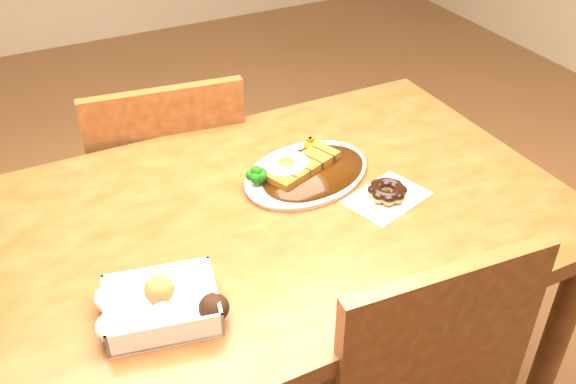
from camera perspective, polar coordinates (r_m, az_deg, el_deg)
name	(u,v)px	position (r m, az deg, el deg)	size (l,w,h in m)	color
table	(282,245)	(1.41, -0.54, -4.69)	(1.20, 0.80, 0.75)	#4C2A0F
chair_far	(169,194)	(1.89, -10.55, -0.16)	(0.47, 0.47, 0.87)	#4C2A0F
katsu_curry_plate	(304,171)	(1.43, 1.42, 1.87)	(0.36, 0.30, 0.06)	white
donut_box	(158,306)	(1.12, -11.44, -9.90)	(0.22, 0.18, 0.05)	white
pon_de_ring	(387,192)	(1.38, 8.81, 0.02)	(0.20, 0.17, 0.03)	silver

